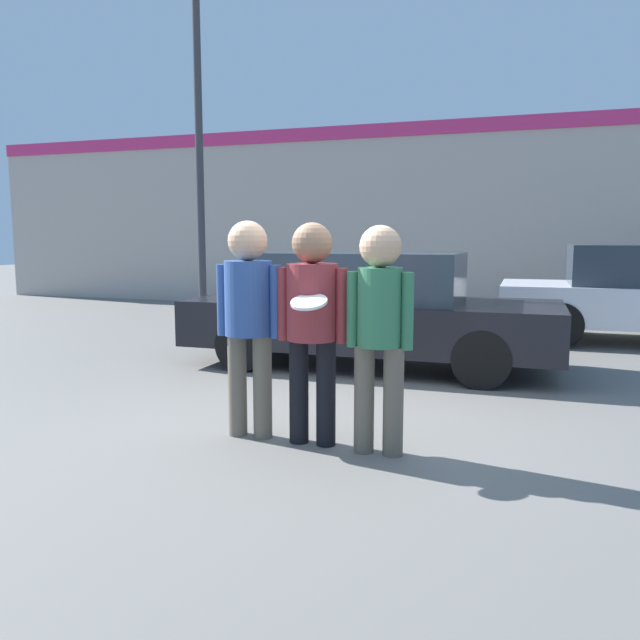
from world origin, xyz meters
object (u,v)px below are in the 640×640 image
at_px(person_middle_with_frisbee, 312,312).
at_px(street_lamp, 213,115).
at_px(person_left, 249,309).
at_px(person_right, 380,321).
at_px(parked_car_near, 369,310).

xyz_separation_m(person_middle_with_frisbee, street_lamp, (-3.08, 4.31, 2.41)).
distance_m(person_middle_with_frisbee, street_lamp, 5.82).
bearing_deg(person_left, person_middle_with_frisbee, -2.03).
bearing_deg(street_lamp, person_right, -50.38).
relative_size(parked_car_near, street_lamp, 0.81).
xyz_separation_m(parked_car_near, street_lamp, (-2.77, 1.26, 2.73)).
distance_m(person_middle_with_frisbee, parked_car_near, 3.09).
xyz_separation_m(person_left, street_lamp, (-2.54, 4.29, 2.40)).
height_order(person_middle_with_frisbee, street_lamp, street_lamp).
height_order(person_middle_with_frisbee, person_right, person_middle_with_frisbee).
bearing_deg(person_right, person_left, 176.09).
bearing_deg(person_middle_with_frisbee, person_right, -5.79).
height_order(person_right, parked_car_near, person_right).
bearing_deg(street_lamp, parked_car_near, -24.44).
height_order(person_left, street_lamp, street_lamp).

